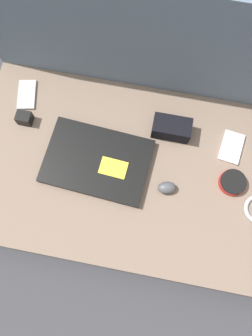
{
  "coord_description": "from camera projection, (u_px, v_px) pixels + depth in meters",
  "views": [
    {
      "loc": [
        0.06,
        -0.29,
        1.18
      ],
      "look_at": [
        0.0,
        0.0,
        0.13
      ],
      "focal_mm": 35.0,
      "sensor_mm": 36.0,
      "label": 1
    }
  ],
  "objects": [
    {
      "name": "camera_pouch",
      "position": [
        171.0,
        128.0,
        1.12
      ],
      "size": [
        0.13,
        0.07,
        0.06
      ],
      "color": "black",
      "rests_on": "couch_seat"
    },
    {
      "name": "speaker_puck",
      "position": [
        233.0,
        182.0,
        1.08
      ],
      "size": [
        0.09,
        0.09,
        0.03
      ],
      "color": "red",
      "rests_on": "couch_seat"
    },
    {
      "name": "laptop",
      "position": [
        97.0,
        161.0,
        1.1
      ],
      "size": [
        0.36,
        0.26,
        0.03
      ],
      "rotation": [
        0.0,
        0.0,
        -0.07
      ],
      "color": "black",
      "rests_on": "couch_seat"
    },
    {
      "name": "charger_brick",
      "position": [
        24.0,
        118.0,
        1.14
      ],
      "size": [
        0.05,
        0.04,
        0.04
      ],
      "color": "black",
      "rests_on": "couch_seat"
    },
    {
      "name": "computer_mouse",
      "position": [
        167.0,
        188.0,
        1.07
      ],
      "size": [
        0.07,
        0.06,
        0.04
      ],
      "rotation": [
        0.0,
        0.0,
        0.27
      ],
      "color": "#4C4C51",
      "rests_on": "couch_seat"
    },
    {
      "name": "phone_black",
      "position": [
        27.0,
        95.0,
        1.18
      ],
      "size": [
        0.08,
        0.12,
        0.01
      ],
      "rotation": [
        0.0,
        0.0,
        0.2
      ],
      "color": "#B7B7BC",
      "rests_on": "couch_seat"
    },
    {
      "name": "phone_silver",
      "position": [
        231.0,
        147.0,
        1.13
      ],
      "size": [
        0.08,
        0.12,
        0.01
      ],
      "rotation": [
        0.0,
        0.0,
        -0.14
      ],
      "color": "silver",
      "rests_on": "couch_seat"
    },
    {
      "name": "ground_plane",
      "position": [
        126.0,
        178.0,
        1.21
      ],
      "size": [
        8.0,
        8.0,
        0.0
      ],
      "primitive_type": "plane",
      "color": "#38383D"
    },
    {
      "name": "couch_backrest",
      "position": [
        151.0,
        32.0,
        1.06
      ],
      "size": [
        1.06,
        0.2,
        0.56
      ],
      "color": "slate",
      "rests_on": "ground_plane"
    },
    {
      "name": "couch_seat",
      "position": [
        126.0,
        174.0,
        1.16
      ],
      "size": [
        1.06,
        0.65,
        0.11
      ],
      "color": "#7A6656",
      "rests_on": "ground_plane"
    }
  ]
}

